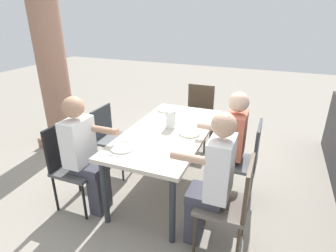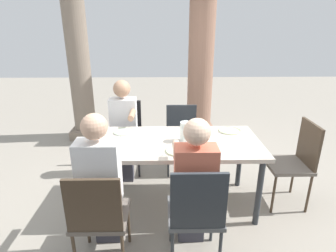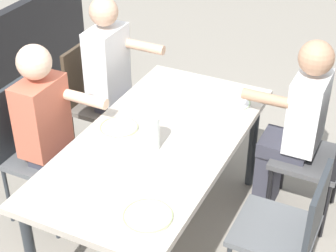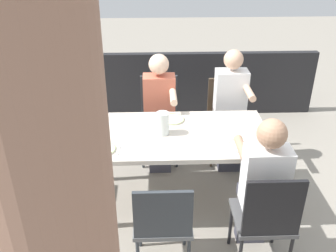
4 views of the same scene
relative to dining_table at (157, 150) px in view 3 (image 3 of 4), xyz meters
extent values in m
plane|color=gray|center=(0.00, 0.00, -0.70)|extent=(16.00, 16.00, 0.00)
cube|color=beige|center=(0.00, 0.00, 0.05)|extent=(1.76, 0.89, 0.04)
cylinder|color=#2D3338|center=(-0.80, 0.36, -0.33)|extent=(0.06, 0.06, 0.74)
cylinder|color=#2D3338|center=(-0.80, -0.36, -0.33)|extent=(0.06, 0.06, 0.74)
cube|color=#4F4F50|center=(-0.66, 0.78, -0.24)|extent=(0.44, 0.44, 0.04)
cylinder|color=black|center=(-0.85, 0.59, -0.48)|extent=(0.03, 0.03, 0.44)
cylinder|color=black|center=(-0.47, 0.59, -0.48)|extent=(0.03, 0.03, 0.44)
cylinder|color=black|center=(-0.47, 0.97, -0.48)|extent=(0.03, 0.03, 0.44)
cube|color=#6A6158|center=(-0.66, -0.78, -0.25)|extent=(0.44, 0.44, 0.04)
cube|color=#473828|center=(-0.66, -0.98, -0.02)|extent=(0.42, 0.03, 0.47)
cylinder|color=#473828|center=(-0.47, -0.59, -0.49)|extent=(0.03, 0.03, 0.43)
cylinder|color=#473828|center=(-0.85, -0.59, -0.49)|extent=(0.03, 0.03, 0.43)
cylinder|color=#473828|center=(-0.47, -0.97, -0.49)|extent=(0.03, 0.03, 0.43)
cylinder|color=#473828|center=(-0.85, -0.97, -0.49)|extent=(0.03, 0.03, 0.43)
cube|color=#5B5E61|center=(0.11, 0.78, -0.23)|extent=(0.44, 0.44, 0.04)
cube|color=#2D3338|center=(0.11, 0.98, -0.02)|extent=(0.42, 0.03, 0.42)
cylinder|color=#2D3338|center=(-0.08, 0.59, -0.48)|extent=(0.03, 0.03, 0.45)
cylinder|color=#2D3338|center=(-0.08, 0.97, -0.48)|extent=(0.03, 0.03, 0.45)
cube|color=#5B5E61|center=(0.11, -0.78, -0.23)|extent=(0.44, 0.44, 0.04)
cube|color=#2D3338|center=(0.11, -0.98, 0.01)|extent=(0.42, 0.03, 0.49)
cylinder|color=#2D3338|center=(0.30, -0.59, -0.48)|extent=(0.03, 0.03, 0.45)
cylinder|color=#2D3338|center=(-0.08, -0.59, -0.48)|extent=(0.03, 0.03, 0.45)
cylinder|color=#2D3338|center=(0.30, -0.97, -0.48)|extent=(0.03, 0.03, 0.45)
cylinder|color=#2D3338|center=(-0.08, -0.97, -0.48)|extent=(0.03, 0.03, 0.45)
cube|color=#3F3F4C|center=(0.11, -0.55, -0.47)|extent=(0.24, 0.14, 0.46)
cube|color=#3F3F4C|center=(0.11, -0.64, -0.19)|extent=(0.28, 0.32, 0.10)
cube|color=#CC664C|center=(0.11, -0.75, 0.10)|extent=(0.34, 0.20, 0.49)
sphere|color=beige|center=(0.11, -0.75, 0.47)|extent=(0.21, 0.21, 0.21)
cylinder|color=beige|center=(-0.03, -0.51, 0.21)|extent=(0.07, 0.30, 0.07)
cube|color=#3F3F4C|center=(-0.66, -0.54, -0.47)|extent=(0.24, 0.14, 0.46)
cube|color=#3F3F4C|center=(-0.66, -0.63, -0.19)|extent=(0.28, 0.32, 0.10)
cube|color=white|center=(-0.66, -0.74, 0.13)|extent=(0.34, 0.20, 0.54)
sphere|color=tan|center=(-0.66, -0.74, 0.52)|extent=(0.21, 0.21, 0.21)
cylinder|color=tan|center=(-0.80, -0.50, 0.24)|extent=(0.07, 0.30, 0.07)
cube|color=#3F3F4C|center=(-0.66, 0.53, -0.47)|extent=(0.24, 0.14, 0.46)
cube|color=#3F3F4C|center=(-0.66, 0.62, -0.19)|extent=(0.28, 0.32, 0.10)
cube|color=white|center=(-0.66, 0.73, 0.10)|extent=(0.34, 0.20, 0.49)
sphere|color=tan|center=(-0.66, 0.73, 0.48)|extent=(0.22, 0.22, 0.22)
cylinder|color=tan|center=(-0.52, 0.49, 0.21)|extent=(0.07, 0.30, 0.07)
cylinder|color=white|center=(-0.59, 0.25, 0.08)|extent=(0.24, 0.24, 0.01)
torus|color=#A9CD91|center=(-0.59, 0.25, 0.09)|extent=(0.24, 0.24, 0.01)
cube|color=silver|center=(-0.74, 0.25, 0.08)|extent=(0.03, 0.17, 0.01)
cube|color=silver|center=(-0.44, 0.25, 0.08)|extent=(0.03, 0.17, 0.01)
cylinder|color=silver|center=(-0.01, -0.26, 0.08)|extent=(0.23, 0.23, 0.01)
torus|color=#A0BE77|center=(-0.01, -0.26, 0.09)|extent=(0.23, 0.23, 0.01)
cube|color=silver|center=(-0.16, -0.26, 0.08)|extent=(0.02, 0.17, 0.01)
cube|color=silver|center=(0.14, -0.26, 0.08)|extent=(0.04, 0.17, 0.01)
cylinder|color=silver|center=(0.62, 0.26, 0.08)|extent=(0.25, 0.25, 0.01)
torus|color=#A0BE77|center=(0.62, 0.26, 0.09)|extent=(0.25, 0.25, 0.01)
cube|color=silver|center=(0.47, 0.26, 0.08)|extent=(0.03, 0.17, 0.01)
cube|color=silver|center=(0.77, 0.26, 0.08)|extent=(0.03, 0.17, 0.01)
cylinder|color=white|center=(0.09, 0.00, 0.18)|extent=(0.12, 0.12, 0.21)
cylinder|color=#EFEAC6|center=(0.09, 0.00, 0.15)|extent=(0.11, 0.11, 0.14)
camera|label=1|loc=(-2.68, -1.07, 1.36)|focal=29.47mm
camera|label=2|loc=(-0.15, -2.67, 1.24)|focal=29.49mm
camera|label=3|loc=(2.36, 1.22, 1.89)|focal=58.34mm
camera|label=4|loc=(0.15, 3.02, 1.80)|focal=40.96mm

